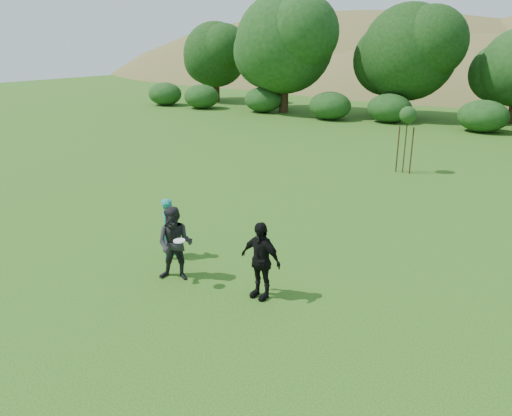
{
  "coord_description": "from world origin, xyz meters",
  "views": [
    {
      "loc": [
        7.06,
        -7.85,
        5.46
      ],
      "look_at": [
        0.0,
        3.0,
        1.1
      ],
      "focal_mm": 35.0,
      "sensor_mm": 36.0,
      "label": 1
    }
  ],
  "objects_px": {
    "player_teal": "(170,228)",
    "player_grey": "(175,244)",
    "player_black": "(260,260)",
    "sapling": "(408,117)"
  },
  "relations": [
    {
      "from": "player_teal",
      "to": "player_grey",
      "type": "xyz_separation_m",
      "value": [
        0.98,
        -0.89,
        0.1
      ]
    },
    {
      "from": "player_grey",
      "to": "player_black",
      "type": "height_order",
      "value": "player_grey"
    },
    {
      "from": "player_grey",
      "to": "sapling",
      "type": "relative_size",
      "value": 0.64
    },
    {
      "from": "player_grey",
      "to": "player_teal",
      "type": "bearing_deg",
      "value": 113.19
    },
    {
      "from": "player_teal",
      "to": "player_grey",
      "type": "relative_size",
      "value": 0.89
    },
    {
      "from": "player_grey",
      "to": "player_black",
      "type": "xyz_separation_m",
      "value": [
        2.16,
        0.36,
        -0.02
      ]
    },
    {
      "from": "player_teal",
      "to": "sapling",
      "type": "bearing_deg",
      "value": -20.4
    },
    {
      "from": "player_teal",
      "to": "player_grey",
      "type": "bearing_deg",
      "value": -141.51
    },
    {
      "from": "player_teal",
      "to": "player_black",
      "type": "distance_m",
      "value": 3.19
    },
    {
      "from": "player_teal",
      "to": "sapling",
      "type": "relative_size",
      "value": 0.57
    }
  ]
}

